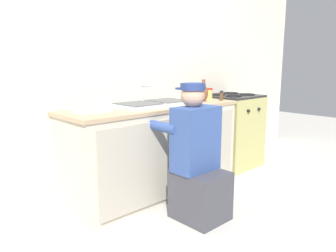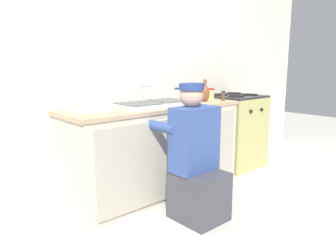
# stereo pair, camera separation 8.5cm
# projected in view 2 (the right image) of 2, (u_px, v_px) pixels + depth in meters

# --- Properties ---
(ground_plane) EXTENTS (12.00, 12.00, 0.00)m
(ground_plane) POSITION_uv_depth(u_px,v_px,m) (175.00, 199.00, 3.07)
(ground_plane) COLOR beige
(back_wall) EXTENTS (6.00, 0.10, 2.50)m
(back_wall) POSITION_uv_depth(u_px,v_px,m) (132.00, 64.00, 3.31)
(back_wall) COLOR beige
(back_wall) RESTS_ON ground_plane
(counter_cabinet) EXTENTS (1.79, 0.62, 0.83)m
(counter_cabinet) POSITION_uv_depth(u_px,v_px,m) (155.00, 151.00, 3.21)
(counter_cabinet) COLOR beige
(counter_cabinet) RESTS_ON ground_plane
(countertop) EXTENTS (1.83, 0.62, 0.03)m
(countertop) POSITION_uv_depth(u_px,v_px,m) (154.00, 107.00, 3.13)
(countertop) COLOR tan
(countertop) RESTS_ON counter_cabinet
(sink_double_basin) EXTENTS (0.80, 0.44, 0.19)m
(sink_double_basin) POSITION_uv_depth(u_px,v_px,m) (154.00, 103.00, 3.13)
(sink_double_basin) COLOR silver
(sink_double_basin) RESTS_ON countertop
(stove_range) EXTENTS (0.62, 0.62, 0.89)m
(stove_range) POSITION_uv_depth(u_px,v_px,m) (233.00, 131.00, 4.03)
(stove_range) COLOR tan
(stove_range) RESTS_ON ground_plane
(plumber_person) EXTENTS (0.42, 0.61, 1.10)m
(plumber_person) POSITION_uv_depth(u_px,v_px,m) (196.00, 164.00, 2.64)
(plumber_person) COLOR #3F3F47
(plumber_person) RESTS_ON ground_plane
(water_glass) EXTENTS (0.06, 0.06, 0.10)m
(water_glass) POSITION_uv_depth(u_px,v_px,m) (193.00, 96.00, 3.49)
(water_glass) COLOR #ADC6CC
(water_glass) RESTS_ON countertop
(dish_rack_tray) EXTENTS (0.28, 0.22, 0.11)m
(dish_rack_tray) POSITION_uv_depth(u_px,v_px,m) (91.00, 109.00, 2.71)
(dish_rack_tray) COLOR #B2B7BC
(dish_rack_tray) RESTS_ON countertop
(spice_bottle_pepper) EXTENTS (0.04, 0.04, 0.10)m
(spice_bottle_pepper) POSITION_uv_depth(u_px,v_px,m) (223.00, 96.00, 3.51)
(spice_bottle_pepper) COLOR #513823
(spice_bottle_pepper) RESTS_ON countertop
(condiment_jar) EXTENTS (0.07, 0.07, 0.13)m
(condiment_jar) POSITION_uv_depth(u_px,v_px,m) (211.00, 94.00, 3.60)
(condiment_jar) COLOR #DBB760
(condiment_jar) RESTS_ON countertop
(vase_decorative) EXTENTS (0.10, 0.10, 0.23)m
(vase_decorative) POSITION_uv_depth(u_px,v_px,m) (205.00, 93.00, 3.43)
(vase_decorative) COLOR brown
(vase_decorative) RESTS_ON countertop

